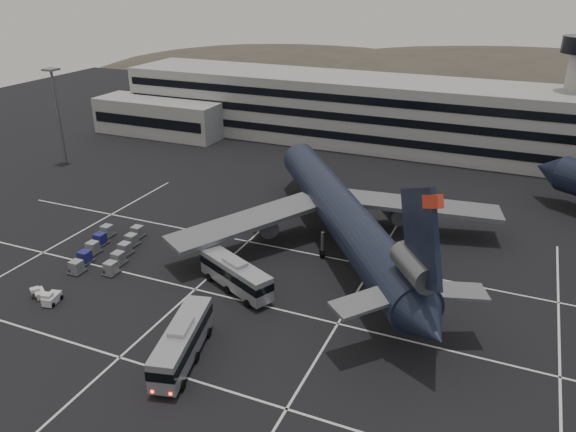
% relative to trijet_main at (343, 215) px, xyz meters
% --- Properties ---
extents(ground, '(260.00, 260.00, 0.00)m').
position_rel_trijet_main_xyz_m(ground, '(-6.89, -20.76, -5.25)').
color(ground, black).
rests_on(ground, ground).
extents(lane_markings, '(90.00, 55.62, 0.01)m').
position_rel_trijet_main_xyz_m(lane_markings, '(-5.94, -20.04, -5.24)').
color(lane_markings, silver).
rests_on(lane_markings, ground).
extents(terminal, '(125.00, 26.00, 24.00)m').
position_rel_trijet_main_xyz_m(terminal, '(-9.84, 50.38, 1.68)').
color(terminal, gray).
rests_on(terminal, ground).
extents(hills, '(352.00, 180.00, 44.00)m').
position_rel_trijet_main_xyz_m(hills, '(11.10, 149.24, -17.32)').
color(hills, '#38332B').
rests_on(hills, ground).
extents(lightpole_left, '(2.40, 2.40, 18.28)m').
position_rel_trijet_main_xyz_m(lightpole_left, '(-61.89, 14.24, 6.57)').
color(lightpole_left, slate).
rests_on(lightpole_left, ground).
extents(trijet_main, '(39.85, 49.75, 18.08)m').
position_rel_trijet_main_xyz_m(trijet_main, '(0.00, 0.00, 0.00)').
color(trijet_main, black).
rests_on(trijet_main, ground).
extents(bus_near, '(5.41, 11.98, 4.12)m').
position_rel_trijet_main_xyz_m(bus_near, '(-6.84, -28.57, -2.99)').
color(bus_near, '#9FA2A8').
rests_on(bus_near, ground).
extents(bus_far, '(11.27, 7.28, 3.98)m').
position_rel_trijet_main_xyz_m(bus_far, '(-8.31, -14.90, -3.07)').
color(bus_far, '#9FA2A8').
rests_on(bus_far, ground).
extents(tug_a, '(1.85, 2.54, 1.48)m').
position_rel_trijet_main_xyz_m(tug_a, '(-26.33, -25.89, -4.59)').
color(tug_a, silver).
rests_on(tug_a, ground).
extents(tug_b, '(2.23, 2.00, 1.23)m').
position_rel_trijet_main_xyz_m(tug_b, '(-28.60, -25.43, -4.70)').
color(tug_b, silver).
rests_on(tug_b, ground).
extents(uld_cluster, '(9.97, 13.93, 1.64)m').
position_rel_trijet_main_xyz_m(uld_cluster, '(-28.41, -13.43, -4.45)').
color(uld_cluster, '#2D2D30').
rests_on(uld_cluster, ground).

